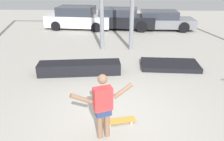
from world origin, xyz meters
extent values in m
plane|color=#B2ADA3|center=(0.00, 0.00, 0.00)|extent=(36.00, 36.00, 0.00)
cylinder|color=#8C664C|center=(-0.27, -0.84, 0.36)|extent=(0.12, 0.12, 0.72)
cylinder|color=#8C664C|center=(-0.12, -0.78, 0.36)|extent=(0.12, 0.12, 0.72)
cube|color=navy|center=(-0.20, -0.81, 0.66)|extent=(0.38, 0.30, 0.16)
cube|color=#DB3838|center=(-0.20, -0.81, 0.98)|extent=(0.44, 0.33, 0.52)
sphere|color=#8C664C|center=(-0.20, -0.81, 1.43)|extent=(0.20, 0.20, 0.20)
cylinder|color=#8C664C|center=(-0.61, -0.98, 1.08)|extent=(0.46, 0.26, 0.32)
cylinder|color=#8C664C|center=(0.22, -0.64, 1.08)|extent=(0.46, 0.26, 0.32)
cube|color=gold|center=(0.16, -0.31, 0.07)|extent=(0.82, 0.39, 0.01)
cylinder|color=silver|center=(0.40, -0.14, 0.03)|extent=(0.06, 0.04, 0.05)
cylinder|color=silver|center=(0.45, -0.35, 0.03)|extent=(0.06, 0.04, 0.05)
cylinder|color=silver|center=(-0.13, -0.27, 0.03)|extent=(0.06, 0.04, 0.05)
cylinder|color=silver|center=(-0.08, -0.48, 0.03)|extent=(0.06, 0.04, 0.05)
cube|color=black|center=(-1.31, 2.57, 0.22)|extent=(3.02, 1.00, 0.43)
cube|color=black|center=(2.12, 3.29, 0.09)|extent=(2.25, 1.26, 0.17)
cube|color=white|center=(-2.56, 9.90, 0.52)|extent=(4.40, 2.24, 0.72)
cube|color=#2D333D|center=(-2.73, 9.92, 1.16)|extent=(2.49, 1.90, 0.55)
cylinder|color=black|center=(-1.16, 10.66, 0.30)|extent=(0.62, 0.28, 0.60)
cylinder|color=black|center=(-1.34, 8.88, 0.30)|extent=(0.62, 0.28, 0.60)
cylinder|color=black|center=(-3.78, 10.92, 0.30)|extent=(0.62, 0.28, 0.60)
cylinder|color=black|center=(-3.96, 9.15, 0.30)|extent=(0.62, 0.28, 0.60)
cube|color=black|center=(0.24, 9.88, 0.53)|extent=(4.49, 2.18, 0.69)
cube|color=#2D333D|center=(0.06, 9.90, 1.10)|extent=(2.53, 1.87, 0.45)
cylinder|color=black|center=(1.65, 10.65, 0.34)|extent=(0.69, 0.28, 0.67)
cylinder|color=black|center=(1.50, 8.88, 0.34)|extent=(0.69, 0.28, 0.67)
cylinder|color=black|center=(-1.03, 10.88, 0.34)|extent=(0.69, 0.28, 0.67)
cylinder|color=black|center=(-1.18, 9.11, 0.34)|extent=(0.69, 0.28, 0.67)
cube|color=slate|center=(2.85, 9.76, 0.46)|extent=(4.21, 1.79, 0.55)
cube|color=#2D333D|center=(2.68, 9.76, 0.97)|extent=(2.33, 1.62, 0.47)
cylinder|color=black|center=(4.16, 10.58, 0.33)|extent=(0.65, 0.23, 0.65)
cylinder|color=black|center=(4.13, 8.90, 0.33)|extent=(0.65, 0.23, 0.65)
cylinder|color=black|center=(1.56, 10.62, 0.33)|extent=(0.65, 0.23, 0.65)
cylinder|color=black|center=(1.54, 8.94, 0.33)|extent=(0.65, 0.23, 0.65)
camera|label=1|loc=(0.13, -4.70, 3.35)|focal=35.00mm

